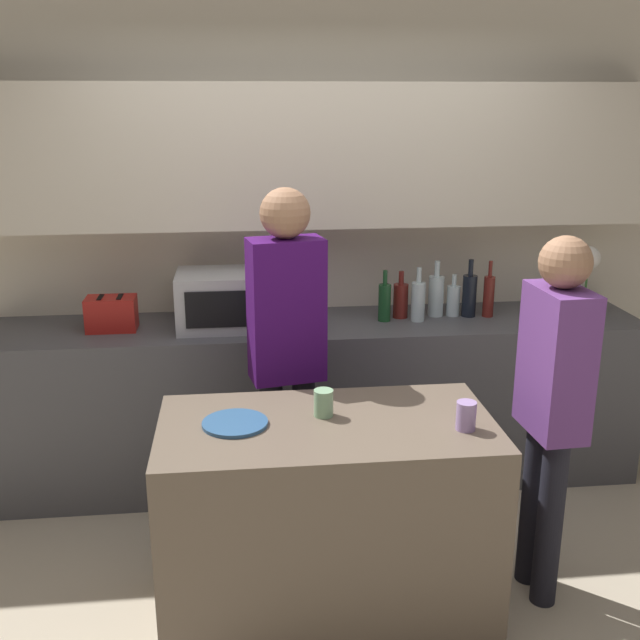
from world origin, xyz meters
The scene contains 19 objects.
ground_plane centered at (0.00, 0.00, 0.00)m, with size 14.00×14.00×0.00m, color #BCAD93.
back_wall centered at (0.00, 1.66, 1.54)m, with size 6.40×0.40×2.70m.
back_counter centered at (0.00, 1.39, 0.47)m, with size 3.60×0.62×0.93m.
kitchen_island centered at (-0.10, 0.18, 0.44)m, with size 1.34×0.71×0.89m.
microwave centered at (-0.50, 1.38, 1.08)m, with size 0.52×0.39×0.30m.
toaster centered at (-1.10, 1.38, 1.02)m, with size 0.26×0.16×0.18m.
potted_plant centered at (1.52, 1.38, 1.13)m, with size 0.14×0.14×0.39m.
bottle_0 centered at (0.37, 1.39, 1.04)m, with size 0.07×0.07×0.29m.
bottle_1 centered at (0.47, 1.44, 1.03)m, with size 0.08×0.08×0.27m.
bottle_2 centered at (0.55, 1.37, 1.05)m, with size 0.08×0.08×0.30m.
bottle_3 centered at (0.68, 1.45, 1.05)m, with size 0.09×0.09×0.32m.
bottle_4 centered at (0.78, 1.45, 1.02)m, with size 0.07×0.07×0.24m.
bottle_5 centered at (0.86, 1.43, 1.06)m, with size 0.08×0.08×0.33m.
bottle_6 centered at (0.97, 1.41, 1.05)m, with size 0.06×0.06×0.32m.
plate_on_island centered at (-0.46, 0.19, 0.90)m, with size 0.26×0.26×0.01m.
cup_0 centered at (0.43, 0.05, 0.95)m, with size 0.08×0.08×0.11m.
cup_1 centered at (-0.10, 0.24, 0.94)m, with size 0.08×0.08×0.11m.
person_left centered at (-0.21, 0.79, 1.05)m, with size 0.37×0.25×1.75m.
person_center centered at (0.85, 0.23, 0.95)m, with size 0.21×0.35×1.61m.
Camera 1 is at (-0.43, -2.53, 2.13)m, focal length 42.00 mm.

